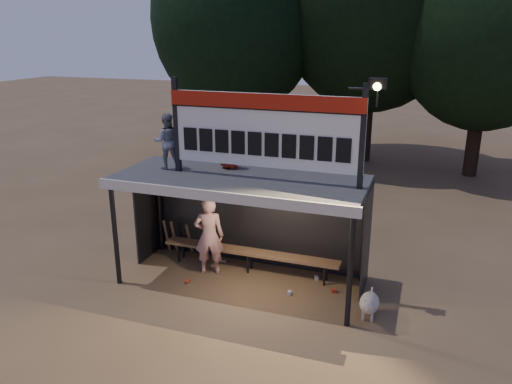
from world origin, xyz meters
TOP-DOWN VIEW (x-y plane):
  - ground at (0.00, 0.00)m, footprint 80.00×80.00m
  - player at (-0.79, 0.17)m, footprint 0.74×0.60m
  - child_a at (-1.65, 0.10)m, footprint 0.70×0.65m
  - child_b at (-0.43, 0.54)m, footprint 0.56×0.44m
  - dugout_shelter at (0.00, 0.24)m, footprint 5.10×2.08m
  - scoreboard_assembly at (0.56, -0.01)m, footprint 4.10×0.27m
  - bench at (0.00, 0.55)m, footprint 4.00×0.35m
  - tree_left at (-4.00, 10.00)m, footprint 6.46×6.46m
  - tree_mid at (1.00, 11.50)m, footprint 7.22×7.22m
  - tree_right at (5.00, 10.50)m, footprint 6.08×6.08m
  - dog at (2.73, -0.48)m, footprint 0.36×0.81m
  - bats at (-1.91, 0.82)m, footprint 0.68×0.35m
  - litter at (0.60, 0.18)m, footprint 3.10×1.25m

SIDE VIEW (x-z plane):
  - ground at x=0.00m, z-range 0.00..0.00m
  - litter at x=0.60m, z-range 0.00..0.08m
  - dog at x=2.73m, z-range 0.03..0.53m
  - bats at x=-1.91m, z-range 0.01..0.85m
  - bench at x=0.00m, z-range 0.19..0.67m
  - player at x=-0.79m, z-range 0.00..1.74m
  - dugout_shelter at x=0.00m, z-range 0.69..3.01m
  - child_b at x=-0.43m, z-range 2.32..3.35m
  - child_a at x=-1.65m, z-range 2.32..3.48m
  - scoreboard_assembly at x=0.56m, z-range 2.33..4.32m
  - tree_right at x=5.00m, z-range 0.83..9.55m
  - tree_left at x=-4.00m, z-range 0.88..10.15m
  - tree_mid at x=1.00m, z-range 0.99..11.34m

